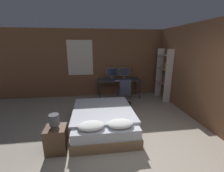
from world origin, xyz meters
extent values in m
plane|color=#9E9384|center=(0.00, 0.00, 0.00)|extent=(20.00, 20.00, 0.00)
cube|color=brown|center=(0.00, 4.11, 1.35)|extent=(12.00, 0.06, 2.70)
cube|color=silver|center=(-1.31, 4.07, 1.59)|extent=(0.99, 0.01, 1.37)
cube|color=black|center=(-1.31, 4.07, 1.59)|extent=(0.91, 0.01, 1.29)
cube|color=brown|center=(2.06, 1.50, 1.35)|extent=(0.06, 12.00, 2.70)
cube|color=#846647|center=(-0.62, 1.40, 0.11)|extent=(1.48, 1.96, 0.22)
cube|color=silver|center=(-0.62, 1.40, 0.33)|extent=(1.42, 1.90, 0.22)
cube|color=silver|center=(-0.62, 1.52, 0.47)|extent=(1.52, 1.64, 0.05)
ellipsoid|color=white|center=(-0.92, 0.67, 0.51)|extent=(0.55, 0.38, 0.13)
ellipsoid|color=white|center=(-0.32, 0.67, 0.51)|extent=(0.55, 0.38, 0.13)
cube|color=brown|center=(-1.62, 0.65, 0.27)|extent=(0.40, 0.39, 0.53)
cylinder|color=gray|center=(-1.62, 0.65, 0.54)|extent=(0.15, 0.15, 0.01)
cylinder|color=gray|center=(-1.62, 0.65, 0.57)|extent=(0.02, 0.02, 0.05)
cylinder|color=#4C4C51|center=(-1.62, 0.65, 0.70)|extent=(0.19, 0.19, 0.21)
cube|color=#38383D|center=(0.20, 3.69, 0.73)|extent=(1.69, 0.69, 0.03)
cylinder|color=#2D2D33|center=(-0.59, 3.40, 0.36)|extent=(0.05, 0.05, 0.72)
cylinder|color=#2D2D33|center=(1.00, 3.40, 0.36)|extent=(0.05, 0.05, 0.72)
cylinder|color=#2D2D33|center=(-0.59, 3.99, 0.36)|extent=(0.05, 0.05, 0.72)
cylinder|color=#2D2D33|center=(1.00, 3.99, 0.36)|extent=(0.05, 0.05, 0.72)
cylinder|color=#B7B7BC|center=(-0.05, 3.94, 0.76)|extent=(0.16, 0.16, 0.01)
cylinder|color=#B7B7BC|center=(-0.05, 3.94, 0.81)|extent=(0.03, 0.03, 0.09)
cube|color=#B7B7BC|center=(-0.05, 3.94, 1.02)|extent=(0.46, 0.03, 0.33)
cube|color=#232D42|center=(-0.05, 3.92, 1.02)|extent=(0.43, 0.00, 0.30)
cylinder|color=#B7B7BC|center=(0.46, 3.94, 0.76)|extent=(0.16, 0.16, 0.01)
cylinder|color=#B7B7BC|center=(0.46, 3.94, 0.81)|extent=(0.03, 0.03, 0.09)
cube|color=#B7B7BC|center=(0.46, 3.94, 1.02)|extent=(0.46, 0.03, 0.33)
cube|color=#232D42|center=(0.46, 3.92, 1.02)|extent=(0.43, 0.00, 0.30)
cube|color=#B7B7BC|center=(0.20, 3.45, 0.76)|extent=(0.41, 0.13, 0.02)
ellipsoid|color=#B7B7BC|center=(0.50, 3.45, 0.77)|extent=(0.07, 0.05, 0.04)
cylinder|color=black|center=(0.25, 2.92, 0.02)|extent=(0.52, 0.52, 0.04)
cylinder|color=gray|center=(0.25, 2.92, 0.22)|extent=(0.05, 0.05, 0.36)
cube|color=#33384C|center=(0.25, 2.92, 0.43)|extent=(0.43, 0.43, 0.07)
cube|color=#33384C|center=(0.25, 2.73, 0.71)|extent=(0.38, 0.05, 0.49)
cube|color=beige|center=(1.88, 2.91, 0.98)|extent=(0.27, 0.02, 1.96)
cube|color=beige|center=(1.88, 3.66, 0.98)|extent=(0.27, 0.02, 1.96)
cube|color=beige|center=(1.88, 3.28, 0.68)|extent=(0.27, 0.73, 0.02)
cube|color=beige|center=(1.88, 3.28, 1.21)|extent=(0.27, 0.73, 0.02)
cube|color=beige|center=(1.88, 3.28, 1.72)|extent=(0.27, 0.73, 0.02)
cube|color=teal|center=(1.88, 2.94, 0.81)|extent=(0.22, 0.03, 0.23)
cube|color=#7A387F|center=(1.88, 2.98, 0.81)|extent=(0.22, 0.04, 0.22)
cube|color=#B2332D|center=(1.88, 3.03, 0.78)|extent=(0.22, 0.03, 0.18)
cube|color=#B2332D|center=(1.88, 3.07, 0.83)|extent=(0.22, 0.03, 0.26)
cube|color=#7A387F|center=(1.88, 3.10, 0.80)|extent=(0.22, 0.02, 0.22)
cube|color=#28282D|center=(1.88, 3.13, 0.80)|extent=(0.22, 0.03, 0.22)
cube|color=#337042|center=(1.88, 3.18, 0.83)|extent=(0.22, 0.04, 0.26)
cube|color=#BCB29E|center=(1.88, 3.22, 0.79)|extent=(0.22, 0.02, 0.20)
cube|color=orange|center=(1.88, 3.25, 0.78)|extent=(0.22, 0.03, 0.17)
cube|color=#B2332D|center=(1.88, 2.94, 1.31)|extent=(0.22, 0.03, 0.18)
cube|color=teal|center=(1.88, 2.98, 1.31)|extent=(0.22, 0.02, 0.18)
cube|color=gold|center=(1.88, 3.01, 1.34)|extent=(0.22, 0.04, 0.23)
cube|color=orange|center=(1.88, 3.05, 1.33)|extent=(0.22, 0.02, 0.22)
cube|color=#B2332D|center=(1.88, 3.08, 1.35)|extent=(0.22, 0.02, 0.25)
cube|color=#B2332D|center=(1.88, 3.12, 1.35)|extent=(0.22, 0.03, 0.24)
cube|color=#337042|center=(1.88, 3.16, 1.35)|extent=(0.22, 0.04, 0.25)
camera|label=1|loc=(-0.87, -2.08, 2.09)|focal=24.00mm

